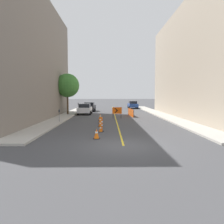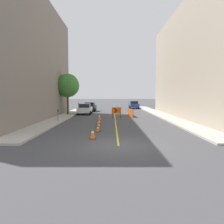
# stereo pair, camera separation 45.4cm
# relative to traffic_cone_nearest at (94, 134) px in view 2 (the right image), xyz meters

# --- Properties ---
(ground_plane) EXTENTS (300.00, 300.00, 0.00)m
(ground_plane) POSITION_rel_traffic_cone_nearest_xyz_m (1.64, -2.06, -0.33)
(ground_plane) COLOR #424244
(lane_stripe) EXTENTS (0.12, 40.22, 0.01)m
(lane_stripe) POSITION_rel_traffic_cone_nearest_xyz_m (1.64, 18.05, -0.32)
(lane_stripe) COLOR gold
(lane_stripe) RESTS_ON ground_plane
(sidewalk_left) EXTENTS (2.12, 40.22, 0.14)m
(sidewalk_left) POSITION_rel_traffic_cone_nearest_xyz_m (-4.97, 18.05, -0.25)
(sidewalk_left) COLOR #ADA89E
(sidewalk_left) RESTS_ON ground_plane
(sidewalk_right) EXTENTS (2.12, 40.22, 0.14)m
(sidewalk_right) POSITION_rel_traffic_cone_nearest_xyz_m (8.24, 18.05, -0.25)
(sidewalk_right) COLOR #ADA89E
(sidewalk_right) RESTS_ON ground_plane
(building_facade_left) EXTENTS (6.00, 23.30, 13.83)m
(building_facade_left) POSITION_rel_traffic_cone_nearest_xyz_m (-9.03, 11.22, 6.59)
(building_facade_left) COLOR slate
(building_facade_left) RESTS_ON ground_plane
(building_facade_right) EXTENTS (6.00, 25.29, 13.52)m
(building_facade_right) POSITION_rel_traffic_cone_nearest_xyz_m (12.30, 13.59, 6.44)
(building_facade_right) COLOR tan
(building_facade_right) RESTS_ON ground_plane
(traffic_cone_nearest) EXTENTS (0.43, 0.43, 0.66)m
(traffic_cone_nearest) POSITION_rel_traffic_cone_nearest_xyz_m (0.00, 0.00, 0.00)
(traffic_cone_nearest) COLOR black
(traffic_cone_nearest) RESTS_ON ground_plane
(traffic_cone_second) EXTENTS (0.34, 0.34, 0.51)m
(traffic_cone_second) POSITION_rel_traffic_cone_nearest_xyz_m (0.16, 2.59, -0.07)
(traffic_cone_second) COLOR black
(traffic_cone_second) RESTS_ON ground_plane
(traffic_cone_third) EXTENTS (0.45, 0.45, 0.48)m
(traffic_cone_third) POSITION_rel_traffic_cone_nearest_xyz_m (0.03, 5.49, -0.09)
(traffic_cone_third) COLOR black
(traffic_cone_third) RESTS_ON ground_plane
(traffic_cone_fourth) EXTENTS (0.41, 0.41, 0.59)m
(traffic_cone_fourth) POSITION_rel_traffic_cone_nearest_xyz_m (-0.06, 7.85, -0.04)
(traffic_cone_fourth) COLOR black
(traffic_cone_fourth) RESTS_ON ground_plane
(traffic_cone_fifth) EXTENTS (0.46, 0.46, 0.73)m
(traffic_cone_fifth) POSITION_rel_traffic_cone_nearest_xyz_m (-0.19, 10.61, 0.03)
(traffic_cone_fifth) COLOR black
(traffic_cone_fifth) RESTS_ON ground_plane
(delineator_post_front) EXTENTS (0.32, 0.32, 1.14)m
(delineator_post_front) POSITION_rel_traffic_cone_nearest_xyz_m (0.26, 2.89, 0.16)
(delineator_post_front) COLOR black
(delineator_post_front) RESTS_ON ground_plane
(arrow_barricade_primary) EXTENTS (1.16, 0.14, 1.36)m
(arrow_barricade_primary) POSITION_rel_traffic_cone_nearest_xyz_m (1.81, 12.49, 0.60)
(arrow_barricade_primary) COLOR #EF560C
(arrow_barricade_primary) RESTS_ON ground_plane
(safety_mesh_fence) EXTENTS (0.33, 4.35, 1.00)m
(safety_mesh_fence) POSITION_rel_traffic_cone_nearest_xyz_m (3.78, 15.36, 0.17)
(safety_mesh_fence) COLOR #EF560C
(safety_mesh_fence) RESTS_ON ground_plane
(parked_car_curb_near) EXTENTS (1.94, 4.33, 1.59)m
(parked_car_curb_near) POSITION_rel_traffic_cone_nearest_xyz_m (-2.75, 18.20, 0.47)
(parked_car_curb_near) COLOR silver
(parked_car_curb_near) RESTS_ON ground_plane
(parked_car_curb_mid) EXTENTS (1.98, 4.37, 1.59)m
(parked_car_curb_mid) POSITION_rel_traffic_cone_nearest_xyz_m (-2.58, 24.18, 0.47)
(parked_car_curb_mid) COLOR black
(parked_car_curb_mid) RESTS_ON ground_plane
(parked_car_curb_far) EXTENTS (1.95, 4.36, 1.59)m
(parked_car_curb_far) POSITION_rel_traffic_cone_nearest_xyz_m (5.91, 32.34, 0.47)
(parked_car_curb_far) COLOR navy
(parked_car_curb_far) RESTS_ON ground_plane
(parking_meter_near_curb) EXTENTS (0.12, 0.11, 1.26)m
(parking_meter_near_curb) POSITION_rel_traffic_cone_nearest_xyz_m (-4.26, 8.12, 0.71)
(parking_meter_near_curb) COLOR #4C4C51
(parking_meter_near_curb) RESTS_ON sidewalk_left
(parking_meter_far_curb) EXTENTS (0.12, 0.11, 1.43)m
(parking_meter_far_curb) POSITION_rel_traffic_cone_nearest_xyz_m (-4.26, 21.93, 0.82)
(parking_meter_far_curb) COLOR #4C4C51
(parking_meter_far_curb) RESTS_ON sidewalk_left
(street_tree_left_near) EXTENTS (3.35, 3.35, 5.75)m
(street_tree_left_near) POSITION_rel_traffic_cone_nearest_xyz_m (-5.07, 17.09, 3.88)
(street_tree_left_near) COLOR #4C3823
(street_tree_left_near) RESTS_ON sidewalk_left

